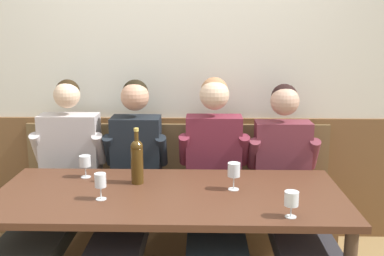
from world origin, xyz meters
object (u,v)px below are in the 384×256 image
object	(u,v)px
person_center_right_seat	(130,184)
wine_glass_near_bucket	(291,200)
wine_glass_center_front	(234,171)
wall_bench	(177,212)
dining_table	(169,204)
person_right_seat	(55,189)
person_left_seat	(215,186)
wine_bottle_clear_water	(137,160)
person_center_left_seat	(291,191)
wine_glass_left_end	(85,162)
wine_glass_right_end	(100,181)

from	to	relation	value
person_center_right_seat	wine_glass_near_bucket	size ratio (longest dim) A/B	9.85
wine_glass_center_front	wall_bench	bearing A→B (deg)	119.29
dining_table	person_right_seat	world-z (taller)	person_right_seat
person_right_seat	wine_glass_near_bucket	size ratio (longest dim) A/B	9.77
wine_glass_center_front	person_center_right_seat	bearing A→B (deg)	155.58
person_left_seat	wine_bottle_clear_water	size ratio (longest dim) A/B	3.87
dining_table	wine_glass_near_bucket	world-z (taller)	wine_glass_near_bucket
person_right_seat	wine_glass_center_front	bearing A→B (deg)	-13.22
dining_table	person_left_seat	distance (m)	0.45
person_center_right_seat	person_center_left_seat	world-z (taller)	person_center_right_seat
wine_bottle_clear_water	wine_glass_left_end	world-z (taller)	wine_bottle_clear_water
wine_glass_near_bucket	wine_glass_right_end	xyz separation A→B (m)	(-1.04, 0.23, 0.02)
person_center_right_seat	wine_glass_center_front	bearing A→B (deg)	-24.42
wine_glass_near_bucket	wall_bench	bearing A→B (deg)	120.96
wine_glass_right_end	dining_table	bearing A→B (deg)	17.11
wine_bottle_clear_water	wine_glass_center_front	xyz separation A→B (m)	(0.60, -0.10, -0.03)
wine_glass_right_end	wall_bench	bearing A→B (deg)	66.34
wine_glass_left_end	wine_glass_near_bucket	world-z (taller)	wine_glass_left_end
wine_bottle_clear_water	person_center_right_seat	bearing A→B (deg)	112.57
wall_bench	wine_glass_left_end	world-z (taller)	wall_bench
wine_glass_center_front	person_right_seat	bearing A→B (deg)	166.78
person_right_seat	person_center_left_seat	bearing A→B (deg)	-0.11
person_center_left_seat	wine_glass_right_end	bearing A→B (deg)	-158.85
person_left_seat	wine_glass_center_front	xyz separation A→B (m)	(0.10, -0.29, 0.20)
dining_table	person_center_left_seat	world-z (taller)	person_center_left_seat
wall_bench	wine_glass_center_front	world-z (taller)	wall_bench
person_center_right_seat	person_center_left_seat	xyz separation A→B (m)	(1.09, -0.04, -0.03)
dining_table	wine_glass_left_end	bearing A→B (deg)	154.34
person_center_right_seat	wine_glass_right_end	world-z (taller)	person_center_right_seat
wall_bench	person_center_left_seat	xyz separation A→B (m)	(0.79, -0.41, 0.33)
wine_bottle_clear_water	wine_glass_center_front	distance (m)	0.61
wine_glass_right_end	wine_glass_center_front	distance (m)	0.79
wall_bench	wine_glass_left_end	bearing A→B (deg)	-139.68
person_center_right_seat	wine_glass_left_end	size ratio (longest dim) A/B	9.43
person_center_right_seat	wine_glass_left_end	distance (m)	0.34
wine_bottle_clear_water	wine_glass_left_end	xyz separation A→B (m)	(-0.35, 0.11, -0.05)
person_left_seat	wine_glass_center_front	world-z (taller)	person_left_seat
person_right_seat	wine_bottle_clear_water	distance (m)	0.66
wine_glass_left_end	wine_glass_near_bucket	xyz separation A→B (m)	(1.22, -0.61, -0.01)
wall_bench	person_center_left_seat	distance (m)	0.95
person_left_seat	person_center_right_seat	bearing A→B (deg)	178.41
person_left_seat	wine_glass_left_end	size ratio (longest dim) A/B	9.43
person_center_left_seat	wine_bottle_clear_water	bearing A→B (deg)	-170.30
person_center_right_seat	person_left_seat	xyz separation A→B (m)	(0.58, -0.02, -0.00)
wall_bench	wine_bottle_clear_water	size ratio (longest dim) A/B	6.67
person_right_seat	wine_bottle_clear_water	bearing A→B (deg)	-16.62
wall_bench	wine_glass_left_end	xyz separation A→B (m)	(-0.56, -0.48, 0.55)
person_left_seat	person_center_left_seat	size ratio (longest dim) A/B	1.00
wine_glass_center_front	person_left_seat	bearing A→B (deg)	109.64
wall_bench	person_center_left_seat	bearing A→B (deg)	-27.67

